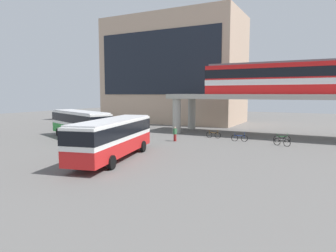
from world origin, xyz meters
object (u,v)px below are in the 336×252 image
station_building (174,71)px  bicycle_green (282,139)px  bicycle_silver (282,142)px  bicycle_blue (239,138)px  train (292,77)px  bicycle_brown (213,135)px  bus_main (113,135)px  bus_secondary (80,122)px  pedestrian_walking_across (175,134)px

station_building → bicycle_green: (21.29, -16.53, -9.08)m
bicycle_silver → bicycle_blue: same height
train → bicycle_brown: (-7.97, -4.77, -6.77)m
station_building → bicycle_brown: station_building is taller
bus_main → bicycle_brown: size_ratio=6.33×
bus_main → bicycle_brown: bus_main is taller
train → bicycle_blue: train is taller
bicycle_green → bus_secondary: bearing=-159.0°
bus_secondary → bicycle_blue: bus_secondary is taller
bicycle_blue → bicycle_green: same height
station_building → bicycle_silver: 30.17m
bicycle_green → pedestrian_walking_across: (-10.57, -4.79, 0.39)m
bicycle_brown → bicycle_green: 7.63m
station_building → bicycle_green: 28.45m
station_building → train: station_building is taller
station_building → bicycle_silver: station_building is taller
bicycle_blue → bus_secondary: bearing=-158.7°
station_building → bicycle_brown: 23.62m
bus_main → station_building: bearing=108.2°
pedestrian_walking_across → bicycle_brown: bearing=55.8°
bicycle_silver → bicycle_blue: (-4.53, 0.93, 0.00)m
bicycle_green → pedestrian_walking_across: bearing=-155.6°
bicycle_green → bus_main: bearing=-125.1°
bus_secondary → bicycle_blue: (17.01, 6.62, -1.63)m
bus_main → bus_secondary: bearing=145.3°
train → pedestrian_walking_across: bearing=-140.2°
pedestrian_walking_across → bicycle_silver: bearing=12.0°
bicycle_brown → pedestrian_walking_across: 5.26m
station_building → bicycle_brown: bearing=-51.1°
bus_main → bicycle_green: bus_main is taller
train → bicycle_brown: size_ratio=11.62×
train → bus_main: 23.24m
pedestrian_walking_across → train: bearing=39.8°
bus_main → train: bearing=60.5°
bicycle_brown → bicycle_green: same height
bicycle_blue → pedestrian_walking_across: 7.12m
bicycle_silver → bus_secondary: bearing=-165.2°
bicycle_silver → pedestrian_walking_across: (-10.86, -2.31, 0.39)m
pedestrian_walking_across → station_building: bearing=116.7°
station_building → bus_main: station_building is taller
bicycle_silver → bicycle_brown: (-7.91, 2.03, 0.00)m
bus_main → pedestrian_walking_across: bus_main is taller
bicycle_blue → bicycle_green: size_ratio=1.05×
bicycle_silver → bicycle_green: bearing=96.9°
bicycle_brown → pedestrian_walking_across: pedestrian_walking_across is taller
bicycle_blue → station_building: bearing=133.3°
bus_main → bicycle_brown: (3.19, 14.95, -1.63)m
bicycle_blue → bicycle_brown: same height
station_building → bicycle_silver: (21.59, -19.01, -9.08)m
bus_secondary → bicycle_brown: 15.75m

